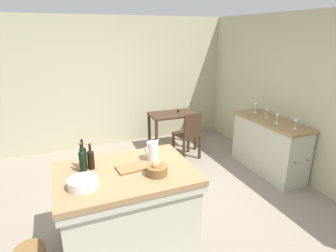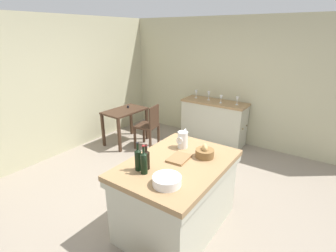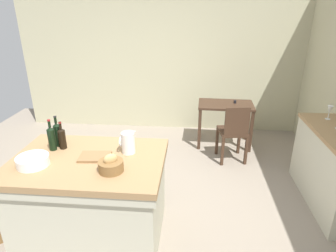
{
  "view_description": "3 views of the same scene",
  "coord_description": "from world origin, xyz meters",
  "px_view_note": "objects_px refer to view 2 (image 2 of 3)",
  "views": [
    {
      "loc": [
        -0.97,
        -3.06,
        2.3
      ],
      "look_at": [
        0.46,
        0.42,
        1.01
      ],
      "focal_mm": 29.68,
      "sensor_mm": 36.0,
      "label": 1
    },
    {
      "loc": [
        -2.58,
        -1.84,
        2.3
      ],
      "look_at": [
        0.52,
        0.3,
        0.89
      ],
      "focal_mm": 27.15,
      "sensor_mm": 36.0,
      "label": 2
    },
    {
      "loc": [
        0.58,
        -2.81,
        2.23
      ],
      "look_at": [
        0.3,
        0.32,
        0.93
      ],
      "focal_mm": 30.96,
      "sensor_mm": 36.0,
      "label": 3
    }
  ],
  "objects_px": {
    "bread_basket": "(205,153)",
    "wine_bottle_amber": "(138,159)",
    "island_table": "(177,192)",
    "wash_bowl": "(167,181)",
    "writing_desk": "(125,115)",
    "pitcher": "(183,140)",
    "wine_bottle_dark": "(146,159)",
    "wine_glass_far_left": "(237,99)",
    "wine_glass_middle": "(209,94)",
    "wooden_chair": "(149,125)",
    "wine_bottle_green": "(144,162)",
    "side_cabinet": "(213,122)",
    "wine_glass_left": "(221,98)",
    "cutting_board": "(179,158)",
    "wine_glass_right": "(196,93)"
  },
  "relations": [
    {
      "from": "side_cabinet",
      "to": "writing_desk",
      "type": "relative_size",
      "value": 1.51
    },
    {
      "from": "island_table",
      "to": "wine_bottle_amber",
      "type": "distance_m",
      "value": 0.71
    },
    {
      "from": "bread_basket",
      "to": "wine_bottle_amber",
      "type": "distance_m",
      "value": 0.81
    },
    {
      "from": "writing_desk",
      "to": "wine_bottle_green",
      "type": "height_order",
      "value": "wine_bottle_green"
    },
    {
      "from": "pitcher",
      "to": "wine_bottle_dark",
      "type": "bearing_deg",
      "value": 176.9
    },
    {
      "from": "wooden_chair",
      "to": "wash_bowl",
      "type": "xyz_separation_m",
      "value": [
        -2.05,
        -1.88,
        0.44
      ]
    },
    {
      "from": "wine_bottle_green",
      "to": "side_cabinet",
      "type": "bearing_deg",
      "value": 11.38
    },
    {
      "from": "cutting_board",
      "to": "wine_bottle_dark",
      "type": "distance_m",
      "value": 0.43
    },
    {
      "from": "wine_bottle_dark",
      "to": "wooden_chair",
      "type": "bearing_deg",
      "value": 38.37
    },
    {
      "from": "wash_bowl",
      "to": "wine_bottle_dark",
      "type": "relative_size",
      "value": 0.99
    },
    {
      "from": "wash_bowl",
      "to": "wine_glass_left",
      "type": "height_order",
      "value": "wine_glass_left"
    },
    {
      "from": "side_cabinet",
      "to": "wash_bowl",
      "type": "relative_size",
      "value": 4.89
    },
    {
      "from": "island_table",
      "to": "wash_bowl",
      "type": "xyz_separation_m",
      "value": [
        -0.45,
        -0.16,
        0.46
      ]
    },
    {
      "from": "wash_bowl",
      "to": "wine_glass_left",
      "type": "bearing_deg",
      "value": 14.28
    },
    {
      "from": "bread_basket",
      "to": "wine_glass_left",
      "type": "bearing_deg",
      "value": 19.29
    },
    {
      "from": "wash_bowl",
      "to": "wine_glass_middle",
      "type": "height_order",
      "value": "wine_glass_middle"
    },
    {
      "from": "wine_bottle_green",
      "to": "bread_basket",
      "type": "bearing_deg",
      "value": -26.91
    },
    {
      "from": "wooden_chair",
      "to": "wine_bottle_green",
      "type": "distance_m",
      "value": 2.6
    },
    {
      "from": "wooden_chair",
      "to": "wine_bottle_dark",
      "type": "height_order",
      "value": "wine_bottle_dark"
    },
    {
      "from": "wine_glass_far_left",
      "to": "wine_glass_middle",
      "type": "relative_size",
      "value": 0.88
    },
    {
      "from": "wine_bottle_dark",
      "to": "wine_glass_right",
      "type": "xyz_separation_m",
      "value": [
        3.0,
        1.04,
        0.02
      ]
    },
    {
      "from": "side_cabinet",
      "to": "wine_bottle_amber",
      "type": "bearing_deg",
      "value": -170.31
    },
    {
      "from": "wooden_chair",
      "to": "writing_desk",
      "type": "bearing_deg",
      "value": 97.28
    },
    {
      "from": "bread_basket",
      "to": "wooden_chair",
      "type": "bearing_deg",
      "value": 55.4
    },
    {
      "from": "wine_bottle_amber",
      "to": "writing_desk",
      "type": "bearing_deg",
      "value": 47.03
    },
    {
      "from": "wooden_chair",
      "to": "wine_bottle_amber",
      "type": "relative_size",
      "value": 2.83
    },
    {
      "from": "island_table",
      "to": "wine_glass_middle",
      "type": "distance_m",
      "value": 2.89
    },
    {
      "from": "writing_desk",
      "to": "pitcher",
      "type": "distance_m",
      "value": 2.48
    },
    {
      "from": "wine_bottle_green",
      "to": "pitcher",
      "type": "bearing_deg",
      "value": 0.24
    },
    {
      "from": "wine_bottle_amber",
      "to": "wine_glass_middle",
      "type": "bearing_deg",
      "value": 12.42
    },
    {
      "from": "wine_bottle_dark",
      "to": "wine_glass_left",
      "type": "relative_size",
      "value": 1.76
    },
    {
      "from": "wash_bowl",
      "to": "bread_basket",
      "type": "xyz_separation_m",
      "value": [
        0.73,
        -0.03,
        0.01
      ]
    },
    {
      "from": "wine_bottle_amber",
      "to": "wine_glass_middle",
      "type": "distance_m",
      "value": 3.14
    },
    {
      "from": "bread_basket",
      "to": "wine_bottle_dark",
      "type": "relative_size",
      "value": 0.77
    },
    {
      "from": "side_cabinet",
      "to": "island_table",
      "type": "bearing_deg",
      "value": -163.84
    },
    {
      "from": "island_table",
      "to": "wine_glass_middle",
      "type": "xyz_separation_m",
      "value": [
        2.68,
        0.92,
        0.56
      ]
    },
    {
      "from": "wine_glass_middle",
      "to": "writing_desk",
      "type": "bearing_deg",
      "value": 129.59
    },
    {
      "from": "island_table",
      "to": "wash_bowl",
      "type": "relative_size",
      "value": 5.09
    },
    {
      "from": "pitcher",
      "to": "wine_bottle_amber",
      "type": "distance_m",
      "value": 0.76
    },
    {
      "from": "wash_bowl",
      "to": "wine_bottle_amber",
      "type": "height_order",
      "value": "wine_bottle_amber"
    },
    {
      "from": "wine_bottle_green",
      "to": "wine_glass_right",
      "type": "bearing_deg",
      "value": 19.29
    },
    {
      "from": "side_cabinet",
      "to": "wine_bottle_green",
      "type": "distance_m",
      "value": 3.17
    },
    {
      "from": "island_table",
      "to": "wooden_chair",
      "type": "height_order",
      "value": "wooden_chair"
    },
    {
      "from": "writing_desk",
      "to": "wine_glass_middle",
      "type": "bearing_deg",
      "value": -50.41
    },
    {
      "from": "wine_bottle_dark",
      "to": "wine_glass_middle",
      "type": "distance_m",
      "value": 3.08
    },
    {
      "from": "pitcher",
      "to": "bread_basket",
      "type": "distance_m",
      "value": 0.37
    },
    {
      "from": "wine_glass_left",
      "to": "wine_bottle_amber",
      "type": "bearing_deg",
      "value": -173.08
    },
    {
      "from": "wine_glass_far_left",
      "to": "wine_glass_middle",
      "type": "bearing_deg",
      "value": 88.4
    },
    {
      "from": "wine_glass_left",
      "to": "wine_glass_middle",
      "type": "xyz_separation_m",
      "value": [
        0.07,
        0.31,
        0.02
      ]
    },
    {
      "from": "bread_basket",
      "to": "wine_bottle_green",
      "type": "distance_m",
      "value": 0.78
    }
  ]
}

